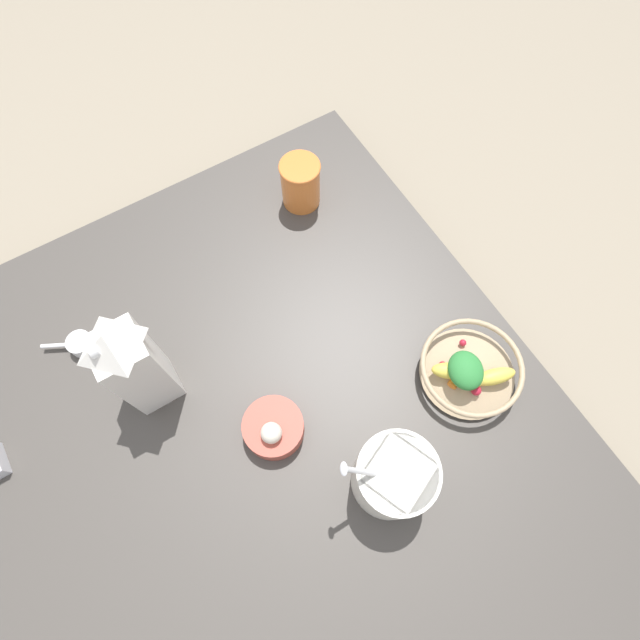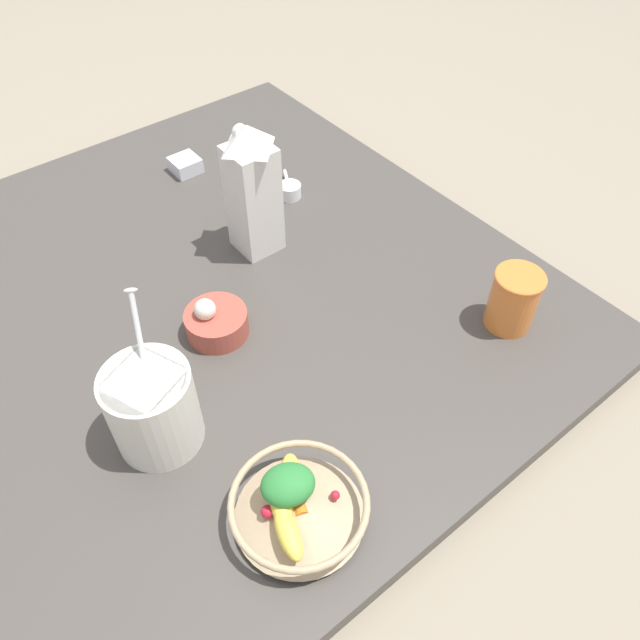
% 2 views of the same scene
% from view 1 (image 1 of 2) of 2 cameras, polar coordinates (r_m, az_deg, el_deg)
% --- Properties ---
extents(ground_plane, '(6.00, 6.00, 0.00)m').
position_cam_1_polar(ground_plane, '(0.96, -10.21, -15.60)').
color(ground_plane, gray).
extents(countertop, '(1.18, 1.18, 0.04)m').
position_cam_1_polar(countertop, '(0.94, -10.40, -15.46)').
color(countertop, '#47423D').
rests_on(countertop, ground_plane).
extents(fruit_bowl, '(0.19, 0.19, 0.08)m').
position_cam_1_polar(fruit_bowl, '(0.95, 16.74, -5.50)').
color(fruit_bowl, tan).
rests_on(fruit_bowl, countertop).
extents(milk_carton, '(0.08, 0.08, 0.26)m').
position_cam_1_polar(milk_carton, '(0.86, -20.52, -4.80)').
color(milk_carton, silver).
rests_on(milk_carton, countertop).
extents(yogurt_tub, '(0.13, 0.15, 0.23)m').
position_cam_1_polar(yogurt_tub, '(0.84, 8.40, -17.25)').
color(yogurt_tub, silver).
rests_on(yogurt_tub, countertop).
extents(drinking_cup, '(0.09, 0.09, 0.11)m').
position_cam_1_polar(drinking_cup, '(1.07, -2.24, 15.41)').
color(drinking_cup, orange).
rests_on(drinking_cup, countertop).
extents(measuring_scoop, '(0.06, 0.09, 0.03)m').
position_cam_1_polar(measuring_scoop, '(1.05, -25.72, -2.49)').
color(measuring_scoop, white).
rests_on(measuring_scoop, countertop).
extents(garlic_bowl, '(0.11, 0.11, 0.08)m').
position_cam_1_polar(garlic_bowl, '(0.89, -5.28, -12.32)').
color(garlic_bowl, '#B24C3D').
rests_on(garlic_bowl, countertop).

